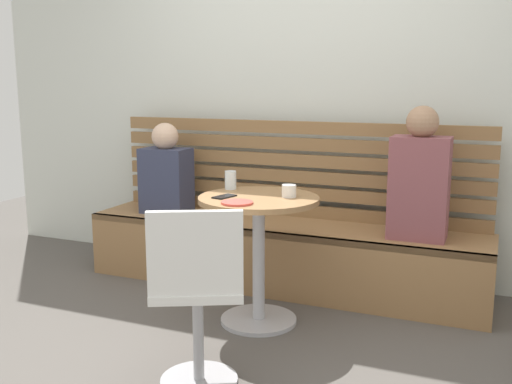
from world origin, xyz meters
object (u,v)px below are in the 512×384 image
cafe_table (259,235)px  white_chair (197,291)px  plate_small (237,203)px  phone_on_table (224,197)px  booth_bench (280,255)px  person_adult (420,180)px  cup_water_clear (231,180)px  cup_ceramic_white (289,191)px  person_child_left (166,174)px

cafe_table → white_chair: size_ratio=0.87×
cafe_table → plate_small: plate_small is taller
phone_on_table → plate_small: bearing=151.2°
cafe_table → booth_bench: bearing=99.0°
white_chair → person_adult: (0.75, 1.39, 0.33)m
white_chair → person_adult: size_ratio=1.07×
person_adult → cup_water_clear: bearing=-157.6°
cup_ceramic_white → plate_small: size_ratio=0.47×
person_child_left → cafe_table: bearing=-32.0°
booth_bench → cup_ceramic_white: bearing=-65.4°
cup_ceramic_white → white_chair: bearing=-97.7°
white_chair → phone_on_table: white_chair is taller
cafe_table → person_child_left: bearing=148.0°
person_adult → cup_water_clear: 1.12m
white_chair → person_adult: person_adult is taller
person_adult → person_child_left: (-1.77, 0.03, -0.07)m
booth_bench → plate_small: size_ratio=15.88×
plate_small → cup_water_clear: bearing=119.9°
cafe_table → cup_water_clear: (-0.25, 0.15, 0.28)m
person_child_left → cup_ceramic_white: size_ratio=8.09×
person_adult → cafe_table: bearing=-143.8°
person_adult → cup_water_clear: size_ratio=7.24×
cup_water_clear → phone_on_table: 0.26m
cup_water_clear → plate_small: size_ratio=0.65×
person_adult → phone_on_table: (-0.96, -0.67, -0.05)m
cup_ceramic_white → cup_water_clear: size_ratio=0.73×
cafe_table → person_child_left: size_ratio=1.14×
booth_bench → cup_water_clear: size_ratio=24.55×
cafe_table → person_adult: bearing=36.2°
cup_water_clear → phone_on_table: bearing=-72.6°
white_chair → cup_ceramic_white: bearing=82.3°
cafe_table → phone_on_table: phone_on_table is taller
booth_bench → white_chair: bearing=-84.4°
person_adult → cup_ceramic_white: (-0.63, -0.53, -0.02)m
white_chair → cup_water_clear: size_ratio=7.73×
person_child_left → cup_ceramic_white: person_child_left is taller
person_adult → plate_small: 1.15m
white_chair → cup_ceramic_white: 0.92m
person_child_left → cup_ceramic_white: 1.26m
cup_water_clear → booth_bench: bearing=72.3°
cafe_table → cup_water_clear: 0.40m
booth_bench → cafe_table: bearing=-81.0°
booth_bench → person_adult: 1.06m
person_child_left → phone_on_table: size_ratio=4.62×
person_adult → plate_small: (-0.82, -0.80, -0.05)m
cup_ceramic_white → phone_on_table: (-0.33, -0.14, -0.03)m
person_adult → cup_ceramic_white: 0.82m
white_chair → person_child_left: person_child_left is taller
booth_bench → plate_small: bearing=-85.4°
plate_small → person_child_left: bearing=138.6°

